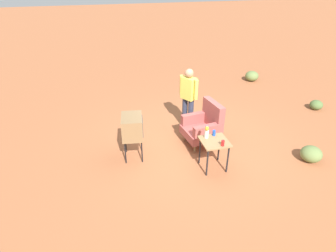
{
  "coord_description": "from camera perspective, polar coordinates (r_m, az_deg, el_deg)",
  "views": [
    {
      "loc": [
        5.49,
        -2.11,
        3.8
      ],
      "look_at": [
        0.11,
        -0.75,
        0.65
      ],
      "focal_mm": 30.21,
      "sensor_mm": 36.0,
      "label": 1
    }
  ],
  "objects": [
    {
      "name": "shrub_near",
      "position": [
        9.66,
        27.74,
        3.79
      ],
      "size": [
        0.37,
        0.37,
        0.29
      ],
      "primitive_type": "ellipsoid",
      "color": "#516B38",
      "rests_on": "ground"
    },
    {
      "name": "person_standing",
      "position": [
        7.21,
        4.13,
        6.12
      ],
      "size": [
        0.5,
        0.38,
        1.64
      ],
      "color": "#2D3347",
      "rests_on": "ground"
    },
    {
      "name": "tv_on_stand",
      "position": [
        6.12,
        -7.21,
        -0.18
      ],
      "size": [
        0.65,
        0.52,
        1.03
      ],
      "color": "black",
      "rests_on": "ground"
    },
    {
      "name": "side_table",
      "position": [
        5.93,
        9.33,
        -3.82
      ],
      "size": [
        0.56,
        0.56,
        0.67
      ],
      "color": "black",
      "rests_on": "ground"
    },
    {
      "name": "shrub_far",
      "position": [
        7.03,
        26.92,
        -5.05
      ],
      "size": [
        0.46,
        0.46,
        0.35
      ],
      "primitive_type": "ellipsoid",
      "color": "olive",
      "rests_on": "ground"
    },
    {
      "name": "armchair",
      "position": [
        6.78,
        7.34,
        0.18
      ],
      "size": [
        0.87,
        0.88,
        1.06
      ],
      "color": "#937047",
      "rests_on": "ground"
    },
    {
      "name": "soda_can_blue",
      "position": [
        6.03,
        9.27,
        -1.39
      ],
      "size": [
        0.07,
        0.07,
        0.12
      ],
      "primitive_type": "cylinder",
      "color": "blue",
      "rests_on": "side_table"
    },
    {
      "name": "ground_plane",
      "position": [
        7.0,
        5.71,
        -3.44
      ],
      "size": [
        60.0,
        60.0,
        0.0
      ],
      "primitive_type": "plane",
      "color": "#A05B38"
    },
    {
      "name": "soda_can_red",
      "position": [
        5.72,
        11.0,
        -3.4
      ],
      "size": [
        0.07,
        0.07,
        0.12
      ],
      "primitive_type": "cylinder",
      "color": "red",
      "rests_on": "side_table"
    },
    {
      "name": "flower_vase",
      "position": [
        5.88,
        7.82,
        -1.09
      ],
      "size": [
        0.15,
        0.1,
        0.27
      ],
      "color": "silver",
      "rests_on": "side_table"
    },
    {
      "name": "shrub_mid",
      "position": [
        11.26,
        16.56,
        9.64
      ],
      "size": [
        0.49,
        0.49,
        0.38
      ],
      "primitive_type": "ellipsoid",
      "color": "olive",
      "rests_on": "ground"
    }
  ]
}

